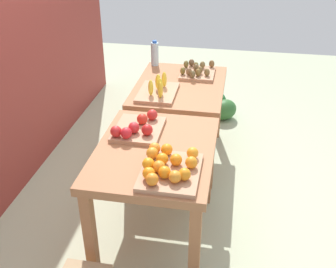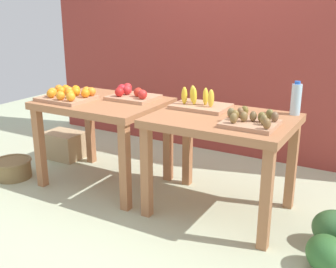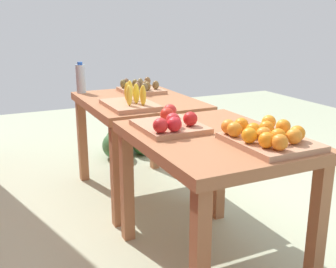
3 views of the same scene
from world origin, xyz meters
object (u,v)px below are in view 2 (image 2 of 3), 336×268
(banana_crate, at_px, (200,104))
(orange_bin, at_px, (68,95))
(display_table_left, at_px, (104,113))
(apple_bin, at_px, (132,95))
(display_table_right, at_px, (222,132))
(wicker_basket, at_px, (13,168))
(kiwi_bin, at_px, (251,121))
(cardboard_produce_box, at_px, (64,145))
(water_bottle, at_px, (296,99))

(banana_crate, bearing_deg, orange_bin, -165.49)
(display_table_left, relative_size, apple_bin, 2.51)
(display_table_right, height_order, wicker_basket, display_table_right)
(display_table_left, xyz_separation_m, apple_bin, (0.19, 0.17, 0.15))
(banana_crate, distance_m, kiwi_bin, 0.59)
(orange_bin, height_order, banana_crate, banana_crate)
(banana_crate, height_order, kiwi_bin, banana_crate)
(orange_bin, xyz_separation_m, kiwi_bin, (1.64, 0.01, -0.01))
(display_table_right, xyz_separation_m, wicker_basket, (-1.96, -0.35, -0.57))
(apple_bin, xyz_separation_m, wicker_basket, (-1.03, -0.52, -0.72))
(kiwi_bin, xyz_separation_m, wicker_basket, (-2.21, -0.22, -0.72))
(display_table_right, distance_m, banana_crate, 0.34)
(banana_crate, bearing_deg, display_table_right, -30.55)
(kiwi_bin, xyz_separation_m, cardboard_produce_box, (-2.17, 0.43, -0.67))
(apple_bin, bearing_deg, cardboard_produce_box, 172.28)
(display_table_right, height_order, kiwi_bin, kiwi_bin)
(apple_bin, xyz_separation_m, banana_crate, (0.67, -0.01, -0.00))
(display_table_left, height_order, wicker_basket, display_table_left)
(water_bottle, xyz_separation_m, wicker_basket, (-2.40, -0.68, -0.80))
(apple_bin, distance_m, banana_crate, 0.67)
(banana_crate, xyz_separation_m, water_bottle, (0.71, 0.17, 0.08))
(display_table_right, height_order, cardboard_produce_box, display_table_right)
(display_table_right, xyz_separation_m, orange_bin, (-1.39, -0.14, 0.16))
(wicker_basket, bearing_deg, orange_bin, 20.33)
(apple_bin, relative_size, wicker_basket, 1.17)
(banana_crate, xyz_separation_m, kiwi_bin, (0.51, -0.28, -0.00))
(display_table_left, xyz_separation_m, cardboard_produce_box, (-0.80, 0.30, -0.52))
(orange_bin, distance_m, cardboard_produce_box, 0.97)
(display_table_left, height_order, banana_crate, banana_crate)
(orange_bin, distance_m, wicker_basket, 0.95)
(orange_bin, distance_m, banana_crate, 1.16)
(orange_bin, bearing_deg, cardboard_produce_box, 140.42)
(kiwi_bin, xyz_separation_m, water_bottle, (0.19, 0.45, 0.08))
(display_table_left, height_order, water_bottle, water_bottle)
(display_table_right, height_order, banana_crate, banana_crate)
(display_table_right, xyz_separation_m, kiwi_bin, (0.25, -0.13, 0.15))
(orange_bin, distance_m, kiwi_bin, 1.64)
(display_table_left, xyz_separation_m, wicker_basket, (-0.84, -0.35, -0.57))
(water_bottle, relative_size, cardboard_produce_box, 0.64)
(display_table_right, relative_size, cardboard_produce_box, 2.60)
(display_table_left, relative_size, display_table_right, 1.00)
(display_table_left, distance_m, display_table_right, 1.12)
(display_table_right, xyz_separation_m, cardboard_produce_box, (-1.92, 0.30, -0.52))
(display_table_left, relative_size, banana_crate, 2.36)
(display_table_right, bearing_deg, wicker_basket, -169.86)
(display_table_right, bearing_deg, water_bottle, 36.13)
(display_table_left, relative_size, water_bottle, 4.08)
(display_table_right, relative_size, orange_bin, 2.36)
(display_table_right, bearing_deg, cardboard_produce_box, 171.11)
(cardboard_produce_box, bearing_deg, apple_bin, -7.72)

